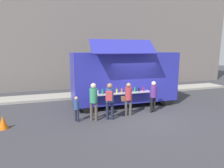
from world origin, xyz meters
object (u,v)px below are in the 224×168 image
Objects in this scene: food_truck_main at (123,76)px; customer_front_ordering at (128,96)px; customer_extra_browsing at (153,94)px; customer_rear_waiting at (94,98)px; traffic_cone_orange at (3,122)px; trash_bin at (163,85)px; child_near_queue at (77,107)px; customer_mid_with_backpack at (110,98)px.

food_truck_main is 2.21m from customer_front_ordering.
customer_front_ordering is 1.01× the size of customer_extra_browsing.
food_truck_main is 3.40× the size of customer_rear_waiting.
trash_bin is (10.27, 4.26, 0.17)m from traffic_cone_orange.
child_near_queue is (-3.90, -0.10, -0.27)m from customer_extra_browsing.
food_truck_main is at bearing 2.01° from customer_front_ordering.
food_truck_main reaches higher than trash_bin.
customer_rear_waiting is (-0.71, 0.14, -0.01)m from customer_mid_with_backpack.
customer_rear_waiting reaches higher than customer_extra_browsing.
customer_rear_waiting is at bearing 101.94° from customer_mid_with_backpack.
food_truck_main is at bearing -10.70° from customer_rear_waiting.
food_truck_main is 3.76m from child_near_queue.
trash_bin is 0.77× the size of child_near_queue.
customer_front_ordering is 1.73m from customer_rear_waiting.
trash_bin is 0.54× the size of customer_front_ordering.
child_near_queue is (-2.48, -0.01, -0.28)m from customer_front_ordering.
customer_mid_with_backpack is (-1.02, -0.27, 0.08)m from customer_front_ordering.
trash_bin is at bearing -3.76° from child_near_queue.
customer_extra_browsing is (0.91, -1.94, -0.69)m from food_truck_main.
traffic_cone_orange is 6.89m from customer_extra_browsing.
customer_extra_browsing is at bearing -58.17° from customer_mid_with_backpack.
customer_rear_waiting is 1.50× the size of child_near_queue.
traffic_cone_orange is at bearing 71.45° from customer_extra_browsing.
customer_extra_browsing is (1.43, 0.09, -0.00)m from customer_front_ordering.
trash_bin reaches higher than traffic_cone_orange.
traffic_cone_orange is at bearing 108.68° from customer_mid_with_backpack.
child_near_queue is (-0.75, 0.12, -0.35)m from customer_rear_waiting.
customer_extra_browsing is at bearing -0.03° from traffic_cone_orange.
food_truck_main is at bearing -0.31° from child_near_queue.
customer_mid_with_backpack is (4.41, -0.36, 0.77)m from traffic_cone_orange.
customer_rear_waiting reaches higher than customer_front_ordering.
child_near_queue is at bearing -145.00° from food_truck_main.
customer_extra_browsing is at bearing -69.91° from customer_front_ordering.
customer_mid_with_backpack is 1.06× the size of customer_extra_browsing.
customer_mid_with_backpack reaches higher than traffic_cone_orange.
customer_rear_waiting is (-6.56, -4.48, 0.59)m from trash_bin.
customer_extra_browsing reaches higher than trash_bin.
customer_mid_with_backpack is 1.48× the size of child_near_queue.
traffic_cone_orange is 11.12m from trash_bin.
customer_front_ordering is 1.06m from customer_mid_with_backpack.
trash_bin is 0.52× the size of customer_mid_with_backpack.
customer_extra_browsing is (2.45, 0.36, -0.08)m from customer_mid_with_backpack.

